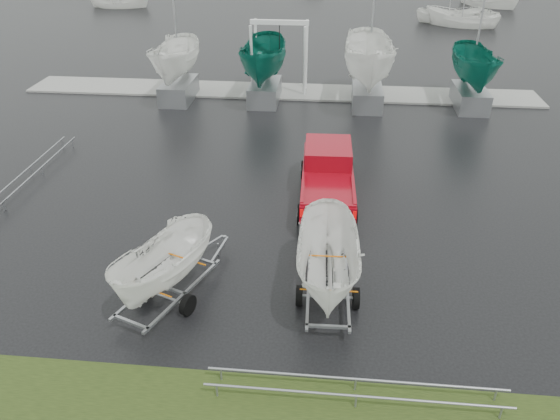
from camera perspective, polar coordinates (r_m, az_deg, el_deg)
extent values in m
plane|color=black|center=(21.24, -3.52, 1.48)|extent=(120.00, 120.00, 0.00)
cube|color=gray|center=(33.14, -0.05, 12.30)|extent=(30.00, 3.00, 0.12)
cube|color=maroon|center=(20.63, 4.98, 2.88)|extent=(2.05, 5.56, 0.90)
cube|color=maroon|center=(21.22, 5.05, 5.82)|extent=(1.82, 2.23, 0.81)
cube|color=black|center=(21.20, 5.05, 5.94)|extent=(1.84, 2.00, 0.52)
cube|color=silver|center=(18.33, 4.97, -1.90)|extent=(1.92, 0.22, 0.33)
cylinder|color=black|center=(22.41, 2.60, 4.20)|extent=(0.31, 0.77, 0.76)
cylinder|color=black|center=(22.45, 7.22, 4.03)|extent=(0.31, 0.77, 0.76)
cylinder|color=black|center=(19.23, 2.26, -0.47)|extent=(0.31, 0.77, 0.76)
cylinder|color=black|center=(19.27, 7.63, -0.66)|extent=(0.31, 0.77, 0.76)
cube|color=gray|center=(15.71, 2.99, -8.07)|extent=(0.18, 3.60, 0.08)
cube|color=gray|center=(15.74, 7.04, -8.20)|extent=(0.18, 3.60, 0.08)
cylinder|color=gray|center=(15.65, 4.99, -9.02)|extent=(1.60, 0.12, 0.08)
cylinder|color=black|center=(15.64, 2.03, -8.92)|extent=(0.20, 0.60, 0.60)
cylinder|color=black|center=(15.69, 7.95, -9.10)|extent=(0.20, 0.60, 0.60)
imported|color=white|center=(14.35, 5.44, -0.52)|extent=(1.84, 1.89, 4.76)
cube|color=#D76706|center=(16.03, 5.09, -4.83)|extent=(1.55, 0.08, 0.03)
cube|color=#D76706|center=(14.74, 5.12, -8.37)|extent=(1.55, 0.08, 0.03)
cube|color=gray|center=(16.26, -13.14, -7.44)|extent=(1.38, 3.38, 0.08)
cube|color=gray|center=(15.68, -9.97, -8.63)|extent=(1.38, 3.38, 0.08)
cylinder|color=gray|center=(15.94, -11.97, -8.84)|extent=(1.52, 0.66, 0.08)
cylinder|color=black|center=(16.37, -14.20, -7.96)|extent=(0.39, 0.62, 0.60)
cylinder|color=black|center=(15.53, -9.60, -9.75)|extent=(0.39, 0.62, 0.60)
imported|color=white|center=(14.80, -12.39, -1.70)|extent=(1.99, 2.01, 4.05)
cube|color=#D76706|center=(16.14, -10.08, -4.96)|extent=(1.46, 0.60, 0.03)
cube|color=#D76706|center=(15.16, -13.63, -8.00)|extent=(1.46, 0.60, 0.03)
cylinder|color=silver|center=(32.01, -2.97, 15.26)|extent=(0.16, 0.58, 3.99)
cylinder|color=silver|center=(33.54, -2.57, 15.96)|extent=(0.16, 0.58, 3.99)
cylinder|color=silver|center=(31.72, 2.59, 15.13)|extent=(0.16, 0.58, 3.99)
cylinder|color=silver|center=(33.26, 2.76, 15.83)|extent=(0.16, 0.58, 3.99)
cube|color=silver|center=(32.16, -0.06, 19.02)|extent=(3.30, 0.25, 0.25)
cube|color=gray|center=(32.12, -10.51, 12.17)|extent=(1.60, 3.20, 1.10)
imported|color=white|center=(31.25, -11.13, 18.30)|extent=(2.23, 2.29, 5.92)
cube|color=gray|center=(31.35, -1.60, 12.21)|extent=(1.60, 3.20, 1.10)
imported|color=#0D5E4E|center=(30.42, -1.71, 18.88)|extent=(2.38, 2.44, 6.32)
cube|color=gray|center=(30.99, 9.06, 11.64)|extent=(1.60, 3.20, 1.10)
imported|color=white|center=(29.97, 9.72, 19.15)|extent=(2.70, 2.77, 7.17)
cube|color=gray|center=(32.10, 19.21, 11.00)|extent=(1.60, 3.20, 1.10)
imported|color=#0D5E4E|center=(31.26, 20.28, 16.87)|extent=(2.14, 2.20, 5.70)
cylinder|color=gray|center=(24.77, -23.66, 4.12)|extent=(0.06, 6.50, 0.06)
cylinder|color=gray|center=(25.01, -24.67, 4.14)|extent=(0.06, 6.50, 0.06)
cylinder|color=gray|center=(13.09, 7.98, -18.69)|extent=(7.00, 0.06, 0.06)
cylinder|color=gray|center=(13.43, 7.93, -17.09)|extent=(7.00, 0.06, 0.06)
imported|color=white|center=(63.01, -16.25, 19.66)|extent=(2.68, 2.62, 6.39)
imported|color=white|center=(53.79, 18.35, 17.74)|extent=(3.09, 3.05, 6.45)
imported|color=white|center=(55.13, 17.08, 18.19)|extent=(2.36, 2.30, 5.80)
imported|color=white|center=(65.10, 20.85, 19.26)|extent=(3.80, 3.80, 7.05)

